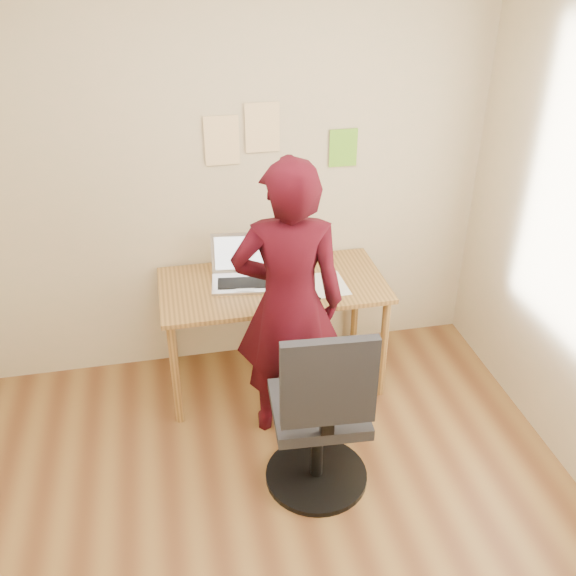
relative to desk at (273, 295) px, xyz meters
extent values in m
cube|color=brown|center=(-0.28, -1.38, -0.67)|extent=(3.50, 3.50, 0.04)
cube|color=#C6B990|center=(-0.28, 0.39, 0.70)|extent=(3.50, 0.04, 2.70)
cube|color=#A07437|center=(0.00, 0.00, 0.07)|extent=(1.40, 0.70, 0.03)
cylinder|color=#A07437|center=(-0.65, -0.30, -0.30)|extent=(0.05, 0.05, 0.71)
cylinder|color=#A07437|center=(0.65, -0.30, -0.30)|extent=(0.05, 0.05, 0.71)
cylinder|color=#A07437|center=(-0.65, 0.30, -0.30)|extent=(0.05, 0.05, 0.71)
cylinder|color=#A07437|center=(0.65, 0.30, -0.30)|extent=(0.05, 0.05, 0.71)
cube|color=silver|center=(-0.19, 0.02, 0.10)|extent=(0.39, 0.30, 0.02)
cube|color=black|center=(-0.19, 0.02, 0.11)|extent=(0.32, 0.18, 0.00)
cube|color=silver|center=(-0.17, 0.18, 0.23)|extent=(0.37, 0.12, 0.25)
cube|color=white|center=(-0.17, 0.18, 0.23)|extent=(0.33, 0.09, 0.20)
cube|color=white|center=(0.33, -0.08, 0.09)|extent=(0.23, 0.32, 0.00)
cube|color=black|center=(0.19, -0.21, 0.09)|extent=(0.11, 0.14, 0.01)
cube|color=#3F4C59|center=(0.19, -0.21, 0.10)|extent=(0.10, 0.12, 0.00)
cube|color=#FCD596|center=(-0.23, 0.36, 0.90)|extent=(0.21, 0.00, 0.30)
cube|color=#FCD596|center=(0.01, 0.36, 0.96)|extent=(0.21, 0.00, 0.30)
cube|color=#6EBF2B|center=(0.53, 0.36, 0.80)|extent=(0.18, 0.00, 0.24)
cube|color=black|center=(0.07, -0.93, -0.15)|extent=(0.51, 0.51, 0.07)
cube|color=black|center=(0.05, -1.15, 0.20)|extent=(0.46, 0.08, 0.48)
cube|color=black|center=(0.05, -1.15, -0.05)|extent=(0.07, 0.05, 0.13)
cylinder|color=black|center=(0.07, -0.93, -0.41)|extent=(0.07, 0.07, 0.48)
cylinder|color=black|center=(0.07, -0.93, -0.64)|extent=(0.57, 0.57, 0.03)
imported|color=#370710|center=(0.01, -0.45, 0.20)|extent=(0.68, 0.50, 1.71)
camera|label=1|loc=(-0.61, -3.40, 2.07)|focal=40.00mm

